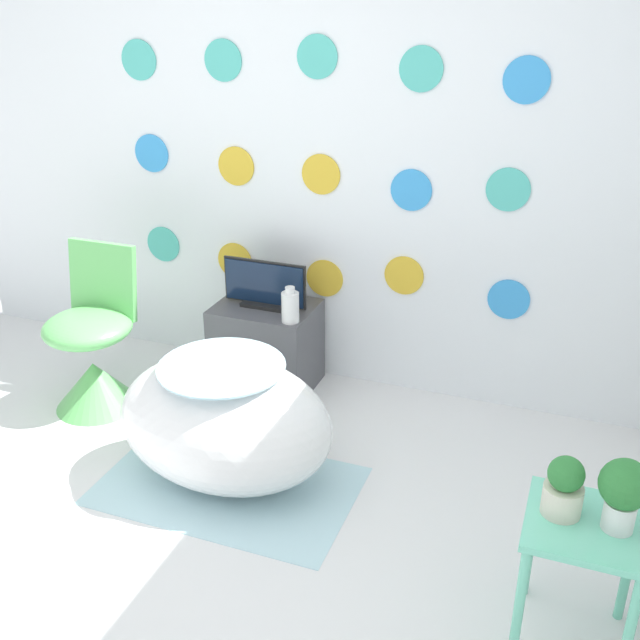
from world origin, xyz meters
TOP-DOWN VIEW (x-y plane):
  - ground_plane at (0.00, 0.00)m, footprint 12.00×12.00m
  - wall_back_dotted at (-0.00, 2.04)m, footprint 4.48×0.05m
  - rug at (0.00, 0.89)m, footprint 1.10×0.69m
  - bathtub at (-0.02, 0.94)m, footprint 0.96×0.65m
  - chair at (-0.95, 1.28)m, footprint 0.44×0.44m
  - tv_cabinet at (-0.21, 1.78)m, footprint 0.52×0.40m
  - tv at (-0.21, 1.79)m, footprint 0.45×0.12m
  - vase at (-0.01, 1.65)m, footprint 0.09×0.09m
  - side_table at (1.44, 0.56)m, footprint 0.37×0.37m
  - potted_plant_left at (1.36, 0.57)m, footprint 0.12×0.12m
  - potted_plant_right at (1.53, 0.56)m, footprint 0.16×0.16m

SIDE VIEW (x-z plane):
  - ground_plane at x=0.00m, z-range 0.00..0.00m
  - rug at x=0.00m, z-range 0.00..0.01m
  - tv_cabinet at x=-0.21m, z-range 0.00..0.47m
  - chair at x=-0.95m, z-range -0.14..0.70m
  - bathtub at x=-0.02m, z-range 0.00..0.58m
  - side_table at x=1.44m, z-range 0.14..0.63m
  - vase at x=-0.01m, z-range 0.46..0.64m
  - tv at x=-0.21m, z-range 0.45..0.70m
  - potted_plant_left at x=1.36m, z-range 0.48..0.69m
  - potted_plant_right at x=1.53m, z-range 0.51..0.75m
  - wall_back_dotted at x=0.00m, z-range 0.00..2.60m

